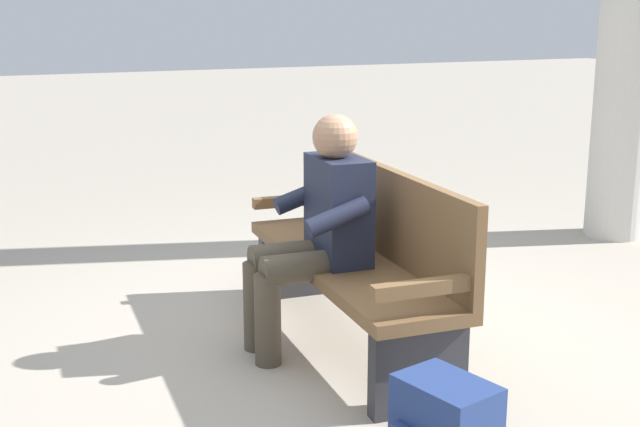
{
  "coord_description": "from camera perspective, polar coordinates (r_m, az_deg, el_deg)",
  "views": [
    {
      "loc": [
        -3.58,
        1.85,
        1.66
      ],
      "look_at": [
        -0.0,
        0.15,
        0.7
      ],
      "focal_mm": 47.23,
      "sensor_mm": 36.0,
      "label": 1
    }
  ],
  "objects": [
    {
      "name": "ground_plane",
      "position": [
        4.36,
        1.8,
        -8.79
      ],
      "size": [
        40.0,
        40.0,
        0.0
      ],
      "primitive_type": "plane",
      "color": "#A89E8E"
    },
    {
      "name": "bench_near",
      "position": [
        4.23,
        2.74,
        -2.89
      ],
      "size": [
        1.84,
        0.64,
        0.9
      ],
      "rotation": [
        0.0,
        0.0,
        -0.09
      ],
      "color": "brown",
      "rests_on": "ground"
    },
    {
      "name": "person_seated",
      "position": [
        4.1,
        -0.19,
        -0.97
      ],
      "size": [
        0.6,
        0.6,
        1.18
      ],
      "rotation": [
        0.0,
        0.0,
        -0.09
      ],
      "color": "#1E2338",
      "rests_on": "ground"
    }
  ]
}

